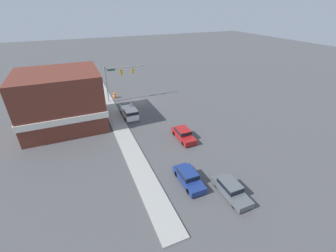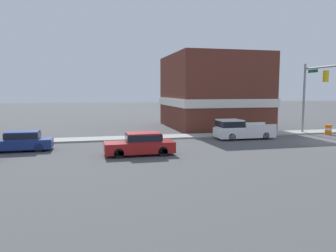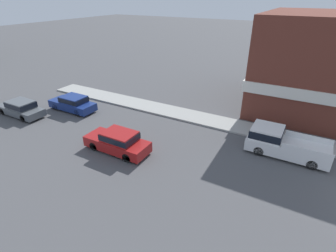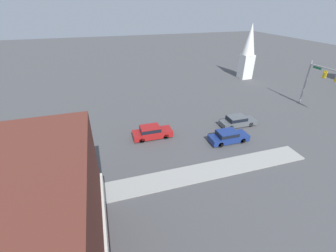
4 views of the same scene
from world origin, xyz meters
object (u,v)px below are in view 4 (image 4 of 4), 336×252
at_px(car_lead, 152,132).
at_px(car_oncoming, 228,136).
at_px(pickup_truck_parked, 57,176).
at_px(car_second_ahead, 237,121).

bearing_deg(car_lead, car_oncoming, 66.87).
height_order(car_oncoming, pickup_truck_parked, pickup_truck_parked).
height_order(car_lead, pickup_truck_parked, pickup_truck_parked).
bearing_deg(car_second_ahead, car_lead, -91.97).
height_order(car_lead, car_second_ahead, car_lead).
relative_size(car_lead, car_second_ahead, 0.98).
distance_m(car_lead, car_second_ahead, 11.48).
distance_m(car_oncoming, car_second_ahead, 4.49).
bearing_deg(car_lead, pickup_truck_parked, -61.90).
bearing_deg(car_oncoming, pickup_truck_parked, 95.45).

